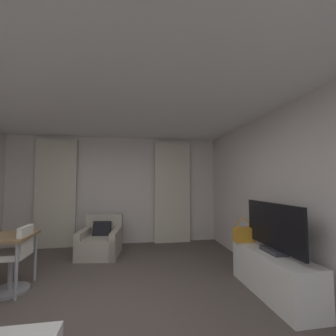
# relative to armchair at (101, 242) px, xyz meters

# --- Properties ---
(ground_plane) EXTENTS (12.00, 12.00, 0.00)m
(ground_plane) POSITION_rel_armchair_xyz_m (0.26, -2.19, -0.26)
(ground_plane) COLOR #564C47
(wall_window) EXTENTS (5.12, 0.06, 2.60)m
(wall_window) POSITION_rel_armchair_xyz_m (0.26, 0.84, 1.04)
(wall_window) COLOR silver
(wall_window) RESTS_ON ground
(wall_right) EXTENTS (0.06, 6.12, 2.60)m
(wall_right) POSITION_rel_armchair_xyz_m (2.79, -2.19, 1.04)
(wall_right) COLOR silver
(wall_right) RESTS_ON ground
(ceiling) EXTENTS (5.12, 6.12, 0.06)m
(ceiling) POSITION_rel_armchair_xyz_m (0.26, -2.19, 2.37)
(ceiling) COLOR white
(ceiling) RESTS_ON wall_left
(curtain_left_panel) EXTENTS (0.90, 0.06, 2.50)m
(curtain_left_panel) POSITION_rel_armchair_xyz_m (-1.11, 0.71, 0.99)
(curtain_left_panel) COLOR beige
(curtain_left_panel) RESTS_ON ground
(curtain_right_panel) EXTENTS (0.90, 0.06, 2.50)m
(curtain_right_panel) POSITION_rel_armchair_xyz_m (1.64, 0.71, 0.99)
(curtain_right_panel) COLOR beige
(curtain_right_panel) RESTS_ON ground
(armchair) EXTENTS (0.87, 0.92, 0.79)m
(armchair) POSITION_rel_armchair_xyz_m (0.00, 0.00, 0.00)
(armchair) COLOR #B2A899
(armchair) RESTS_ON ground
(desk_chair) EXTENTS (0.48, 0.48, 0.88)m
(desk_chair) POSITION_rel_armchair_xyz_m (-0.97, -1.39, 0.13)
(desk_chair) COLOR gray
(desk_chair) RESTS_ON ground
(tv_console) EXTENTS (0.47, 1.37, 0.56)m
(tv_console) POSITION_rel_armchair_xyz_m (2.48, -2.06, 0.02)
(tv_console) COLOR white
(tv_console) RESTS_ON ground
(tv_flatscreen) EXTENTS (0.20, 1.15, 0.65)m
(tv_flatscreen) POSITION_rel_armchair_xyz_m (2.48, -2.09, 0.61)
(tv_flatscreen) COLOR #333338
(tv_flatscreen) RESTS_ON tv_console
(handbag_primary) EXTENTS (0.30, 0.14, 0.37)m
(handbag_primary) POSITION_rel_armchair_xyz_m (2.35, -1.53, 0.42)
(handbag_primary) COLOR orange
(handbag_primary) RESTS_ON tv_console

